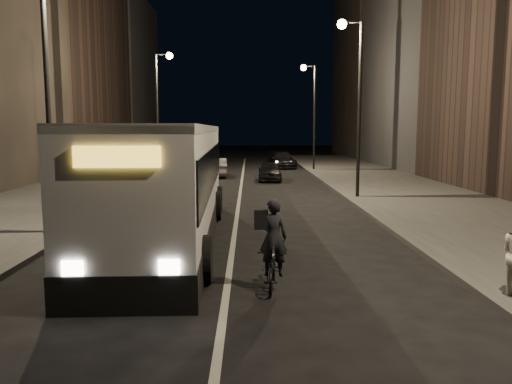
{
  "coord_description": "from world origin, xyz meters",
  "views": [
    {
      "loc": [
        0.47,
        -11.34,
        3.34
      ],
      "look_at": [
        0.67,
        3.14,
        1.5
      ],
      "focal_mm": 35.0,
      "sensor_mm": 36.0,
      "label": 1
    }
  ],
  "objects_px": {
    "car_near": "(270,171)",
    "cyclist_on_bicycle": "(273,259)",
    "streetlight_right_mid": "(354,85)",
    "streetlight_right_far": "(311,103)",
    "city_bus": "(168,178)",
    "car_mid": "(216,167)",
    "streetlight_left_far": "(161,98)",
    "streetlight_left_near": "(55,61)",
    "car_far": "(282,160)"
  },
  "relations": [
    {
      "from": "streetlight_left_near",
      "to": "car_mid",
      "type": "bearing_deg",
      "value": 79.89
    },
    {
      "from": "city_bus",
      "to": "car_near",
      "type": "bearing_deg",
      "value": 75.91
    },
    {
      "from": "car_far",
      "to": "streetlight_right_far",
      "type": "bearing_deg",
      "value": -67.65
    },
    {
      "from": "car_near",
      "to": "car_mid",
      "type": "distance_m",
      "value": 4.55
    },
    {
      "from": "streetlight_right_far",
      "to": "car_mid",
      "type": "distance_m",
      "value": 9.66
    },
    {
      "from": "city_bus",
      "to": "car_near",
      "type": "distance_m",
      "value": 17.69
    },
    {
      "from": "streetlight_right_far",
      "to": "streetlight_left_near",
      "type": "distance_m",
      "value": 26.26
    },
    {
      "from": "streetlight_right_far",
      "to": "car_far",
      "type": "xyz_separation_m",
      "value": [
        -2.03,
        3.5,
        -4.68
      ]
    },
    {
      "from": "streetlight_right_mid",
      "to": "streetlight_left_far",
      "type": "xyz_separation_m",
      "value": [
        -10.66,
        10.0,
        0.0
      ]
    },
    {
      "from": "streetlight_right_mid",
      "to": "streetlight_right_far",
      "type": "relative_size",
      "value": 1.0
    },
    {
      "from": "streetlight_right_mid",
      "to": "streetlight_left_far",
      "type": "relative_size",
      "value": 1.0
    },
    {
      "from": "streetlight_left_near",
      "to": "streetlight_left_far",
      "type": "xyz_separation_m",
      "value": [
        0.0,
        18.0,
        0.0
      ]
    },
    {
      "from": "car_near",
      "to": "cyclist_on_bicycle",
      "type": "bearing_deg",
      "value": -90.79
    },
    {
      "from": "car_near",
      "to": "streetlight_right_mid",
      "type": "bearing_deg",
      "value": -66.92
    },
    {
      "from": "city_bus",
      "to": "car_mid",
      "type": "bearing_deg",
      "value": 87.95
    },
    {
      "from": "streetlight_left_near",
      "to": "cyclist_on_bicycle",
      "type": "bearing_deg",
      "value": -39.53
    },
    {
      "from": "city_bus",
      "to": "car_mid",
      "type": "height_order",
      "value": "city_bus"
    },
    {
      "from": "car_mid",
      "to": "car_far",
      "type": "height_order",
      "value": "car_far"
    },
    {
      "from": "streetlight_right_far",
      "to": "streetlight_left_far",
      "type": "bearing_deg",
      "value": -150.64
    },
    {
      "from": "city_bus",
      "to": "car_near",
      "type": "height_order",
      "value": "city_bus"
    },
    {
      "from": "car_mid",
      "to": "city_bus",
      "type": "bearing_deg",
      "value": 84.2
    },
    {
      "from": "cyclist_on_bicycle",
      "to": "car_far",
      "type": "bearing_deg",
      "value": 90.51
    },
    {
      "from": "streetlight_right_mid",
      "to": "car_far",
      "type": "distance_m",
      "value": 20.15
    },
    {
      "from": "streetlight_right_far",
      "to": "car_far",
      "type": "height_order",
      "value": "streetlight_right_far"
    },
    {
      "from": "cyclist_on_bicycle",
      "to": "car_near",
      "type": "xyz_separation_m",
      "value": [
        0.86,
        22.05,
        -0.02
      ]
    },
    {
      "from": "streetlight_right_far",
      "to": "car_mid",
      "type": "xyz_separation_m",
      "value": [
        -7.18,
        -4.44,
        -4.71
      ]
    },
    {
      "from": "car_far",
      "to": "streetlight_left_far",
      "type": "bearing_deg",
      "value": -140.02
    },
    {
      "from": "car_far",
      "to": "city_bus",
      "type": "bearing_deg",
      "value": -108.48
    },
    {
      "from": "cyclist_on_bicycle",
      "to": "car_mid",
      "type": "relative_size",
      "value": 0.49
    },
    {
      "from": "car_mid",
      "to": "car_far",
      "type": "distance_m",
      "value": 9.46
    },
    {
      "from": "city_bus",
      "to": "streetlight_left_far",
      "type": "bearing_deg",
      "value": 98.67
    },
    {
      "from": "cyclist_on_bicycle",
      "to": "car_near",
      "type": "height_order",
      "value": "cyclist_on_bicycle"
    },
    {
      "from": "streetlight_left_far",
      "to": "cyclist_on_bicycle",
      "type": "xyz_separation_m",
      "value": [
        6.29,
        -23.19,
        -4.72
      ]
    },
    {
      "from": "car_near",
      "to": "car_far",
      "type": "distance_m",
      "value": 10.75
    },
    {
      "from": "city_bus",
      "to": "car_far",
      "type": "relative_size",
      "value": 2.73
    },
    {
      "from": "streetlight_left_near",
      "to": "car_near",
      "type": "distance_m",
      "value": 18.91
    },
    {
      "from": "car_far",
      "to": "streetlight_right_mid",
      "type": "bearing_deg",
      "value": -91.8
    },
    {
      "from": "streetlight_right_mid",
      "to": "streetlight_right_far",
      "type": "distance_m",
      "value": 16.0
    },
    {
      "from": "streetlight_right_mid",
      "to": "streetlight_left_near",
      "type": "xyz_separation_m",
      "value": [
        -10.66,
        -8.0,
        0.0
      ]
    },
    {
      "from": "streetlight_right_mid",
      "to": "streetlight_left_near",
      "type": "height_order",
      "value": "same"
    },
    {
      "from": "streetlight_right_far",
      "to": "city_bus",
      "type": "height_order",
      "value": "streetlight_right_far"
    },
    {
      "from": "car_mid",
      "to": "streetlight_left_far",
      "type": "bearing_deg",
      "value": 18.7
    },
    {
      "from": "streetlight_right_mid",
      "to": "streetlight_left_near",
      "type": "distance_m",
      "value": 13.33
    },
    {
      "from": "car_near",
      "to": "car_far",
      "type": "height_order",
      "value": "car_far"
    },
    {
      "from": "streetlight_right_far",
      "to": "car_mid",
      "type": "bearing_deg",
      "value": -148.26
    },
    {
      "from": "streetlight_left_near",
      "to": "city_bus",
      "type": "distance_m",
      "value": 4.85
    },
    {
      "from": "streetlight_left_near",
      "to": "cyclist_on_bicycle",
      "type": "distance_m",
      "value": 9.43
    },
    {
      "from": "car_far",
      "to": "car_near",
      "type": "bearing_deg",
      "value": -105.69
    },
    {
      "from": "streetlight_right_mid",
      "to": "cyclist_on_bicycle",
      "type": "height_order",
      "value": "streetlight_right_mid"
    },
    {
      "from": "streetlight_right_mid",
      "to": "streetlight_left_far",
      "type": "distance_m",
      "value": 14.62
    }
  ]
}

